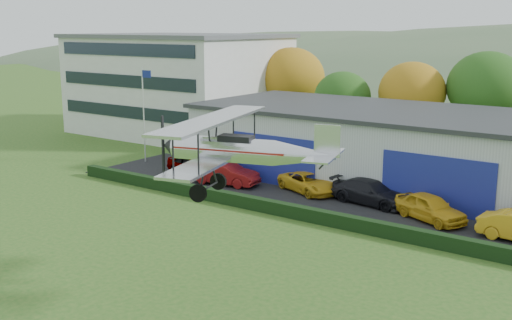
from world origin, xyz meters
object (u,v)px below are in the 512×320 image
Objects in this scene: car_4 at (430,207)px; biplane at (238,148)px; car_2 at (308,183)px; car_1 at (225,173)px; car_3 at (371,192)px; hangar at (468,155)px; office_block at (179,83)px; flagpole at (144,106)px; car_0 at (193,164)px.

car_4 is 16.47m from biplane.
car_2 is 9.17m from car_4.
car_3 is at bearing -90.78° from car_1.
hangar is 33.84m from office_block.
office_block is 2.42× the size of biplane.
car_3 is 17.49m from biplane.
hangar is 23.34m from biplane.
hangar is at bearing -70.45° from car_1.
biplane is (-2.17, -22.91, 3.90)m from hangar.
flagpole is 1.61× the size of car_1.
biplane is (-2.45, -15.25, 5.71)m from car_4.
car_0 reaches higher than car_2.
car_4 is at bearing -75.95° from car_2.
car_2 is at bearing 106.26° from car_4.
car_0 is 0.92× the size of car_1.
flagpole is at bearing 110.55° from car_2.
hangar reaches higher than car_3.
office_block is 3.85× the size of car_3.
car_1 is (10.16, -2.09, -3.92)m from flagpole.
car_0 is 18.98m from car_4.
flagpole is at bearing 127.46° from biplane.
flagpole is 7.44m from car_0.
office_block reaches higher than biplane.
car_2 is (9.90, 0.72, -0.11)m from car_0.
car_0 is 4.08m from car_1.
biplane reaches higher than car_3.
car_1 is 6.16m from car_2.
car_1 is 1.07× the size of car_4.
hangar reaches higher than car_4.
car_3 is at bearing -122.03° from hangar.
office_block is 28.03m from car_2.
hangar is 8.75× the size of car_4.
flagpole is 1.66× the size of car_2.
car_3 is 4.50m from car_4.
office_block is 4.53× the size of car_0.
flagpole reaches higher than car_0.
car_1 is at bearing -96.30° from car_0.
office_block reaches higher than car_3.
car_1 is at bearing -39.54° from office_block.
hangar is at bearing -24.51° from car_3.
car_4 is (0.28, -7.66, -1.82)m from hangar.
car_3 is at bearing 99.20° from car_4.
car_4 is 0.55× the size of biplane.
car_0 is at bearing 99.92° from car_3.
car_1 is at bearing 105.90° from car_3.
flagpole is 1.50× the size of car_3.
hangar is 20.08m from car_0.
flagpole is 21.20m from car_3.
car_1 is (-14.72, -8.07, -1.79)m from hangar.
car_1 reaches higher than car_2.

